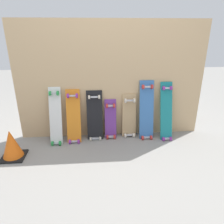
{
  "coord_description": "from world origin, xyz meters",
  "views": [
    {
      "loc": [
        -0.23,
        -2.84,
        1.51
      ],
      "look_at": [
        0.0,
        -0.07,
        0.42
      ],
      "focal_mm": 33.33,
      "sensor_mm": 36.0,
      "label": 1
    }
  ],
  "objects_px": {
    "skateboard_white": "(56,118)",
    "traffic_cone": "(12,145)",
    "skateboard_natural": "(129,118)",
    "skateboard_teal": "(166,114)",
    "skateboard_purple": "(111,121)",
    "skateboard_black": "(95,118)",
    "skateboard_blue": "(147,112)",
    "skateboard_orange": "(74,119)"
  },
  "relations": [
    {
      "from": "skateboard_purple",
      "to": "skateboard_teal",
      "type": "xyz_separation_m",
      "value": [
        0.82,
        -0.06,
        0.12
      ]
    },
    {
      "from": "skateboard_blue",
      "to": "skateboard_teal",
      "type": "relative_size",
      "value": 1.03
    },
    {
      "from": "skateboard_black",
      "to": "skateboard_purple",
      "type": "relative_size",
      "value": 1.22
    },
    {
      "from": "skateboard_black",
      "to": "traffic_cone",
      "type": "distance_m",
      "value": 1.14
    },
    {
      "from": "skateboard_purple",
      "to": "skateboard_blue",
      "type": "height_order",
      "value": "skateboard_blue"
    },
    {
      "from": "skateboard_teal",
      "to": "traffic_cone",
      "type": "relative_size",
      "value": 2.36
    },
    {
      "from": "skateboard_white",
      "to": "skateboard_black",
      "type": "distance_m",
      "value": 0.56
    },
    {
      "from": "skateboard_white",
      "to": "skateboard_black",
      "type": "height_order",
      "value": "skateboard_white"
    },
    {
      "from": "skateboard_black",
      "to": "skateboard_natural",
      "type": "distance_m",
      "value": 0.51
    },
    {
      "from": "skateboard_white",
      "to": "skateboard_orange",
      "type": "xyz_separation_m",
      "value": [
        0.25,
        0.02,
        -0.02
      ]
    },
    {
      "from": "skateboard_white",
      "to": "skateboard_purple",
      "type": "xyz_separation_m",
      "value": [
        0.78,
        0.06,
        -0.1
      ]
    },
    {
      "from": "skateboard_orange",
      "to": "traffic_cone",
      "type": "bearing_deg",
      "value": -151.41
    },
    {
      "from": "skateboard_white",
      "to": "skateboard_natural",
      "type": "xyz_separation_m",
      "value": [
        1.06,
        0.08,
        -0.06
      ]
    },
    {
      "from": "skateboard_orange",
      "to": "skateboard_black",
      "type": "xyz_separation_m",
      "value": [
        0.3,
        0.04,
        -0.01
      ]
    },
    {
      "from": "skateboard_white",
      "to": "skateboard_blue",
      "type": "bearing_deg",
      "value": 1.53
    },
    {
      "from": "skateboard_natural",
      "to": "skateboard_teal",
      "type": "distance_m",
      "value": 0.55
    },
    {
      "from": "skateboard_blue",
      "to": "skateboard_teal",
      "type": "height_order",
      "value": "skateboard_blue"
    },
    {
      "from": "skateboard_white",
      "to": "skateboard_teal",
      "type": "height_order",
      "value": "skateboard_teal"
    },
    {
      "from": "skateboard_purple",
      "to": "traffic_cone",
      "type": "xyz_separation_m",
      "value": [
        -1.28,
        -0.45,
        -0.07
      ]
    },
    {
      "from": "skateboard_white",
      "to": "skateboard_purple",
      "type": "distance_m",
      "value": 0.79
    },
    {
      "from": "skateboard_purple",
      "to": "skateboard_white",
      "type": "bearing_deg",
      "value": -175.3
    },
    {
      "from": "skateboard_black",
      "to": "skateboard_white",
      "type": "bearing_deg",
      "value": -174.38
    },
    {
      "from": "skateboard_orange",
      "to": "skateboard_white",
      "type": "bearing_deg",
      "value": -176.17
    },
    {
      "from": "skateboard_orange",
      "to": "skateboard_natural",
      "type": "height_order",
      "value": "skateboard_orange"
    },
    {
      "from": "skateboard_purple",
      "to": "skateboard_natural",
      "type": "relative_size",
      "value": 0.9
    },
    {
      "from": "skateboard_white",
      "to": "skateboard_teal",
      "type": "bearing_deg",
      "value": 0.14
    },
    {
      "from": "skateboard_black",
      "to": "traffic_cone",
      "type": "bearing_deg",
      "value": -157.07
    },
    {
      "from": "skateboard_natural",
      "to": "skateboard_teal",
      "type": "relative_size",
      "value": 0.8
    },
    {
      "from": "traffic_cone",
      "to": "skateboard_teal",
      "type": "bearing_deg",
      "value": 10.59
    },
    {
      "from": "skateboard_purple",
      "to": "skateboard_natural",
      "type": "height_order",
      "value": "skateboard_natural"
    },
    {
      "from": "skateboard_black",
      "to": "skateboard_blue",
      "type": "xyz_separation_m",
      "value": [
        0.76,
        -0.02,
        0.07
      ]
    },
    {
      "from": "skateboard_white",
      "to": "skateboard_blue",
      "type": "relative_size",
      "value": 0.93
    },
    {
      "from": "skateboard_purple",
      "to": "skateboard_natural",
      "type": "distance_m",
      "value": 0.28
    },
    {
      "from": "skateboard_black",
      "to": "skateboard_natural",
      "type": "height_order",
      "value": "skateboard_black"
    },
    {
      "from": "traffic_cone",
      "to": "skateboard_natural",
      "type": "bearing_deg",
      "value": 16.73
    },
    {
      "from": "skateboard_white",
      "to": "traffic_cone",
      "type": "relative_size",
      "value": 2.25
    },
    {
      "from": "skateboard_teal",
      "to": "skateboard_black",
      "type": "bearing_deg",
      "value": 177.24
    },
    {
      "from": "skateboard_black",
      "to": "skateboard_natural",
      "type": "relative_size",
      "value": 1.1
    },
    {
      "from": "skateboard_purple",
      "to": "skateboard_teal",
      "type": "bearing_deg",
      "value": -4.25
    },
    {
      "from": "skateboard_purple",
      "to": "skateboard_blue",
      "type": "relative_size",
      "value": 0.7
    },
    {
      "from": "skateboard_natural",
      "to": "skateboard_orange",
      "type": "bearing_deg",
      "value": -175.52
    },
    {
      "from": "skateboard_white",
      "to": "skateboard_natural",
      "type": "height_order",
      "value": "skateboard_white"
    }
  ]
}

